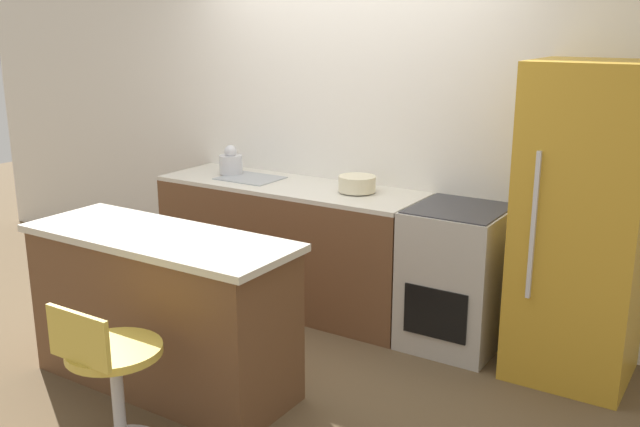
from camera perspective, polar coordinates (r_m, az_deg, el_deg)
The scene contains 9 objects.
ground_plane at distance 4.98m, azimuth -1.76°, elevation -9.00°, with size 14.00×14.00×0.00m, color brown.
wall_back at distance 5.17m, azimuth 2.35°, elevation 6.94°, with size 8.00×0.06×2.60m.
back_counter at distance 5.23m, azimuth -2.47°, elevation -2.48°, with size 1.99×0.62×0.91m.
kitchen_island at distance 4.16m, azimuth -12.50°, elevation -7.56°, with size 1.62×0.60×0.91m.
oven_range at distance 4.65m, azimuth 10.82°, elevation -5.01°, with size 0.58×0.64×0.91m.
refrigerator at distance 4.31m, azimuth 20.25°, elevation -0.88°, with size 0.67×0.67×1.83m.
stool_chair at distance 3.59m, azimuth -16.30°, elevation -12.69°, with size 0.45×0.45×0.80m.
kettle at distance 5.47m, azimuth -7.14°, elevation 4.10°, with size 0.17×0.17×0.22m.
mixing_bowl at distance 4.86m, azimuth 2.98°, elevation 2.40°, with size 0.25×0.25×0.11m.
Camera 1 is at (2.57, -3.75, 2.03)m, focal length 40.00 mm.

